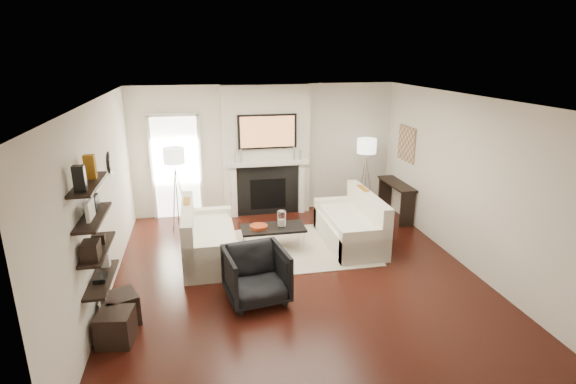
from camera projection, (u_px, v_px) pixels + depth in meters
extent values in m
plane|color=black|center=(296.00, 273.00, 7.06)|extent=(6.00, 6.00, 0.00)
plane|color=white|center=(297.00, 99.00, 6.25)|extent=(6.00, 6.00, 0.00)
plane|color=silver|center=(266.00, 150.00, 9.46)|extent=(5.50, 0.00, 5.50)
plane|color=silver|center=(371.00, 293.00, 3.85)|extent=(5.50, 0.00, 5.50)
plane|color=silver|center=(100.00, 203.00, 6.13)|extent=(0.00, 6.00, 6.00)
plane|color=silver|center=(464.00, 181.00, 7.17)|extent=(0.00, 6.00, 6.00)
cube|color=silver|center=(266.00, 151.00, 9.34)|extent=(1.80, 0.25, 2.70)
cube|color=black|center=(268.00, 191.00, 9.46)|extent=(1.30, 0.02, 1.04)
cube|color=black|center=(268.00, 194.00, 9.48)|extent=(0.75, 0.02, 0.65)
cube|color=white|center=(234.00, 192.00, 9.29)|extent=(0.12, 0.08, 1.10)
cube|color=white|center=(302.00, 188.00, 9.56)|extent=(0.12, 0.08, 1.10)
cube|color=white|center=(268.00, 164.00, 9.24)|extent=(1.70, 0.18, 0.07)
cube|color=black|center=(267.00, 132.00, 9.06)|extent=(1.20, 0.06, 0.70)
cube|color=#BF723F|center=(268.00, 132.00, 9.03)|extent=(1.10, 0.00, 0.62)
cylinder|color=silver|center=(241.00, 156.00, 9.09)|extent=(0.04, 0.04, 0.30)
cylinder|color=silver|center=(235.00, 158.00, 9.07)|extent=(0.04, 0.04, 0.24)
cylinder|color=silver|center=(294.00, 154.00, 9.29)|extent=(0.04, 0.04, 0.30)
cylinder|color=silver|center=(300.00, 155.00, 9.33)|extent=(0.04, 0.04, 0.24)
cube|color=white|center=(177.00, 168.00, 9.18)|extent=(0.90, 0.02, 2.10)
cube|color=white|center=(152.00, 169.00, 9.07)|extent=(0.06, 0.06, 2.16)
cube|color=white|center=(200.00, 167.00, 9.25)|extent=(0.06, 0.06, 2.16)
cube|color=white|center=(172.00, 115.00, 8.84)|extent=(1.02, 0.06, 0.06)
cube|color=#B7A996|center=(295.00, 247.00, 7.96)|extent=(2.60, 2.00, 0.01)
cube|color=white|center=(210.00, 246.00, 7.51)|extent=(0.85, 1.80, 0.42)
cube|color=white|center=(188.00, 230.00, 7.35)|extent=(0.18, 1.80, 0.80)
cube|color=white|center=(212.00, 263.00, 6.73)|extent=(0.85, 0.18, 0.60)
cube|color=white|center=(208.00, 224.00, 8.24)|extent=(0.85, 0.18, 0.60)
cube|color=white|center=(212.00, 232.00, 7.44)|extent=(0.63, 1.44, 0.10)
cube|color=#995F12|center=(188.00, 212.00, 7.57)|extent=(0.10, 0.42, 0.42)
cube|color=black|center=(187.00, 226.00, 7.01)|extent=(0.10, 0.40, 0.40)
cube|color=white|center=(349.00, 232.00, 8.09)|extent=(0.85, 1.80, 0.42)
cube|color=white|center=(367.00, 215.00, 8.06)|extent=(0.18, 1.80, 0.80)
cube|color=white|center=(365.00, 246.00, 7.31)|extent=(0.85, 0.18, 0.60)
cube|color=white|center=(336.00, 212.00, 8.83)|extent=(0.85, 0.18, 0.60)
cube|color=white|center=(347.00, 219.00, 8.01)|extent=(0.63, 1.44, 0.10)
cube|color=#995F12|center=(362.00, 199.00, 8.28)|extent=(0.10, 0.42, 0.42)
cube|color=black|center=(374.00, 210.00, 7.72)|extent=(0.10, 0.40, 0.40)
cube|color=black|center=(273.00, 228.00, 7.78)|extent=(1.10, 0.55, 0.04)
cylinder|color=silver|center=(246.00, 247.00, 7.54)|extent=(0.02, 0.02, 0.38)
cylinder|color=silver|center=(304.00, 242.00, 7.73)|extent=(0.02, 0.02, 0.38)
cylinder|color=silver|center=(243.00, 237.00, 7.96)|extent=(0.02, 0.02, 0.38)
cylinder|color=silver|center=(298.00, 232.00, 8.14)|extent=(0.02, 0.02, 0.38)
cylinder|color=white|center=(281.00, 219.00, 7.76)|extent=(0.16, 0.16, 0.28)
cylinder|color=white|center=(282.00, 222.00, 7.78)|extent=(0.09, 0.09, 0.13)
cylinder|color=#C44720|center=(259.00, 227.00, 7.72)|extent=(0.31, 0.31, 0.05)
imported|color=black|center=(256.00, 272.00, 6.19)|extent=(0.92, 0.87, 0.83)
cylinder|color=silver|center=(177.00, 198.00, 8.72)|extent=(0.02, 0.02, 1.20)
cylinder|color=white|center=(174.00, 156.00, 8.46)|extent=(0.40, 0.40, 0.30)
cylinder|color=silver|center=(183.00, 198.00, 8.74)|extent=(0.25, 0.02, 1.23)
cylinder|color=silver|center=(174.00, 197.00, 8.80)|extent=(0.14, 0.22, 1.23)
cylinder|color=silver|center=(174.00, 200.00, 8.62)|extent=(0.14, 0.22, 1.23)
cylinder|color=silver|center=(365.00, 185.00, 9.57)|extent=(0.02, 0.02, 1.20)
cylinder|color=white|center=(367.00, 146.00, 9.32)|extent=(0.40, 0.40, 0.30)
cylinder|color=silver|center=(370.00, 185.00, 9.60)|extent=(0.25, 0.02, 1.23)
cylinder|color=silver|center=(361.00, 184.00, 9.65)|extent=(0.14, 0.22, 1.23)
cylinder|color=silver|center=(364.00, 187.00, 9.48)|extent=(0.14, 0.22, 1.23)
cube|color=black|center=(397.00, 184.00, 9.21)|extent=(0.35, 1.20, 0.04)
cube|color=black|center=(407.00, 210.00, 8.81)|extent=(0.30, 0.04, 0.71)
cube|color=black|center=(385.00, 193.00, 9.84)|extent=(0.30, 0.04, 0.71)
cube|color=#98734C|center=(407.00, 144.00, 9.02)|extent=(0.03, 0.70, 0.70)
cube|color=black|center=(102.00, 279.00, 5.42)|extent=(0.25, 1.00, 0.03)
cube|color=black|center=(98.00, 249.00, 5.30)|extent=(0.25, 1.00, 0.04)
cube|color=black|center=(93.00, 217.00, 5.18)|extent=(0.25, 1.00, 0.04)
cube|color=black|center=(89.00, 184.00, 5.06)|extent=(0.25, 1.00, 0.04)
cube|color=black|center=(79.00, 179.00, 4.69)|extent=(0.12, 0.10, 0.28)
cube|color=#995F12|center=(90.00, 167.00, 5.17)|extent=(0.12, 0.10, 0.28)
cube|color=white|center=(90.00, 209.00, 5.06)|extent=(0.04, 0.30, 0.22)
cube|color=black|center=(96.00, 203.00, 5.34)|extent=(0.04, 0.22, 0.18)
cube|color=black|center=(91.00, 250.00, 4.98)|extent=(0.18, 0.25, 0.20)
cube|color=black|center=(99.00, 239.00, 5.39)|extent=(0.15, 0.12, 0.12)
cube|color=black|center=(101.00, 278.00, 5.36)|extent=(0.14, 0.20, 0.05)
cube|color=white|center=(106.00, 260.00, 5.69)|extent=(0.10, 0.10, 0.18)
cylinder|color=black|center=(110.00, 163.00, 6.87)|extent=(0.04, 0.34, 0.34)
cylinder|color=white|center=(111.00, 163.00, 6.88)|extent=(0.01, 0.29, 0.29)
cube|color=black|center=(121.00, 309.00, 5.71)|extent=(0.52, 0.52, 0.40)
cube|color=black|center=(116.00, 327.00, 5.33)|extent=(0.45, 0.45, 0.40)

